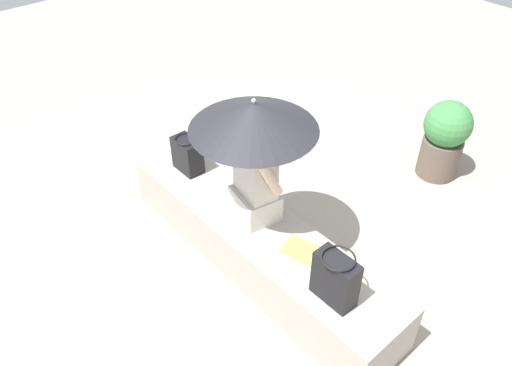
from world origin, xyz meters
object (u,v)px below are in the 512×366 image
Objects in this scene: handbag_black at (335,278)px; tote_bag_canvas at (187,154)px; planter_near at (444,137)px; parasol at (254,116)px; person_seated at (255,174)px; magazine at (303,250)px.

handbag_black reaches higher than tote_bag_canvas.
planter_near reaches higher than tote_bag_canvas.
parasol reaches higher than tote_bag_canvas.
person_seated is 1.14× the size of planter_near.
person_seated is 0.96m from handbag_black.
parasol is 1.07m from tote_bag_canvas.
tote_bag_canvas is 2.41m from planter_near.
person_seated is 0.48m from parasol.
magazine is (0.52, -0.00, -0.87)m from parasol.
handbag_black is at bearing -9.08° from person_seated.
parasol is 1.27× the size of planter_near.
handbag_black is 0.47m from magazine.
handbag_black is at bearing -3.22° from tote_bag_canvas.
tote_bag_canvas is (-0.80, -0.05, -0.23)m from person_seated.
handbag_black is at bearing -33.03° from magazine.
parasol is at bearing 171.20° from handbag_black.
handbag_black is 2.28m from planter_near.
handbag_black is 1.73m from tote_bag_canvas.
handbag_black is 1.34× the size of magazine.
handbag_black is 1.18× the size of tote_bag_canvas.
planter_near is at bearing 79.84° from parasol.
person_seated is 0.90× the size of parasol.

